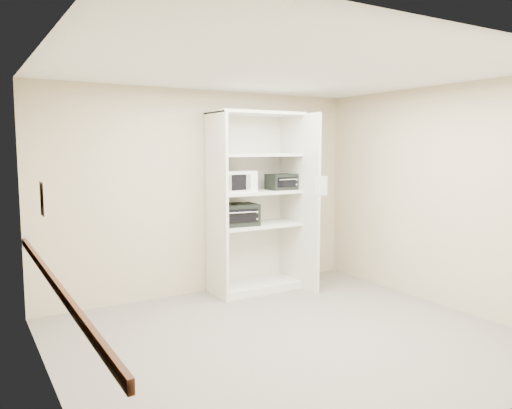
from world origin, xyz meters
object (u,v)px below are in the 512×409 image
shelving_unit (258,208)px  toaster_oven_lower (237,215)px  microwave (236,181)px  toaster_oven_upper (281,182)px

shelving_unit → toaster_oven_lower: bearing=-178.9°
microwave → toaster_oven_lower: microwave is taller
microwave → toaster_oven_lower: size_ratio=0.89×
toaster_oven_upper → toaster_oven_lower: bearing=175.4°
toaster_oven_upper → toaster_oven_lower: (-0.67, 0.05, -0.41)m
microwave → toaster_oven_upper: size_ratio=1.22×
toaster_oven_upper → microwave: bearing=178.3°
microwave → toaster_oven_lower: (0.04, 0.03, -0.44)m
toaster_oven_upper → toaster_oven_lower: 0.79m
shelving_unit → microwave: bearing=-173.9°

